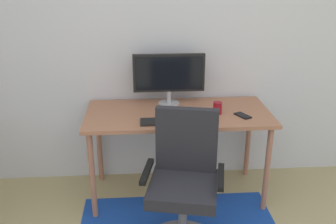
{
  "coord_description": "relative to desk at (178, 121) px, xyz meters",
  "views": [
    {
      "loc": [
        -0.43,
        -1.1,
        1.9
      ],
      "look_at": [
        -0.24,
        1.54,
        0.87
      ],
      "focal_mm": 41.05,
      "sensor_mm": 36.0,
      "label": 1
    }
  ],
  "objects": [
    {
      "name": "office_chair",
      "position": [
        -0.02,
        -0.68,
        -0.29
      ],
      "size": [
        0.58,
        0.56,
        1.0
      ],
      "rotation": [
        0.0,
        0.0,
        -0.22
      ],
      "color": "slate",
      "rests_on": "ground"
    },
    {
      "name": "computer_mouse",
      "position": [
        0.26,
        -0.19,
        0.09
      ],
      "size": [
        0.06,
        0.1,
        0.03
      ],
      "primitive_type": "ellipsoid",
      "color": "white",
      "rests_on": "desk"
    },
    {
      "name": "wall_back",
      "position": [
        0.14,
        0.41,
        0.61
      ],
      "size": [
        6.0,
        0.1,
        2.6
      ],
      "primitive_type": "cube",
      "color": "silver",
      "rests_on": "ground"
    },
    {
      "name": "cell_phone",
      "position": [
        0.5,
        -0.13,
        0.08
      ],
      "size": [
        0.12,
        0.16,
        0.01
      ],
      "primitive_type": "cube",
      "rotation": [
        0.0,
        0.0,
        0.47
      ],
      "color": "black",
      "rests_on": "desk"
    },
    {
      "name": "desk",
      "position": [
        0.0,
        0.0,
        0.0
      ],
      "size": [
        1.49,
        0.68,
        0.77
      ],
      "color": "#A3694A",
      "rests_on": "ground"
    },
    {
      "name": "keyboard",
      "position": [
        -0.09,
        -0.21,
        0.08
      ],
      "size": [
        0.43,
        0.13,
        0.02
      ],
      "primitive_type": "cube",
      "color": "black",
      "rests_on": "desk"
    },
    {
      "name": "monitor",
      "position": [
        -0.06,
        0.2,
        0.33
      ],
      "size": [
        0.6,
        0.18,
        0.43
      ],
      "color": "#B2B2B7",
      "rests_on": "desk"
    },
    {
      "name": "coffee_cup",
      "position": [
        0.31,
        -0.06,
        0.12
      ],
      "size": [
        0.07,
        0.07,
        0.1
      ],
      "primitive_type": "cylinder",
      "color": "maroon",
      "rests_on": "desk"
    }
  ]
}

